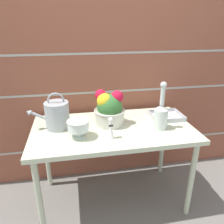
{
  "coord_description": "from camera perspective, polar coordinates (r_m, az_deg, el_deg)",
  "views": [
    {
      "loc": [
        -0.3,
        -1.58,
        1.53
      ],
      "look_at": [
        0.0,
        0.04,
        0.86
      ],
      "focal_mm": 35.0,
      "sensor_mm": 36.0,
      "label": 1
    }
  ],
  "objects": [
    {
      "name": "wire_tray",
      "position": [
        2.02,
        13.98,
        -1.18
      ],
      "size": [
        0.27,
        0.24,
        0.04
      ],
      "color": "#B7B7BC",
      "rests_on": "patio_table"
    },
    {
      "name": "figurine_vase",
      "position": [
        1.6,
        -0.38,
        -4.67
      ],
      "size": [
        0.06,
        0.06,
        0.16
      ],
      "color": "white",
      "rests_on": "patio_table"
    },
    {
      "name": "glass_decanter",
      "position": [
        1.77,
        12.65,
        -0.55
      ],
      "size": [
        0.11,
        0.11,
        0.39
      ],
      "color": "silver",
      "rests_on": "patio_table"
    },
    {
      "name": "patio_table",
      "position": [
        1.82,
        0.21,
        -5.96
      ],
      "size": [
        1.3,
        0.71,
        0.74
      ],
      "color": "beige",
      "rests_on": "ground_plane"
    },
    {
      "name": "brick_wall",
      "position": [
        2.09,
        -2.12,
        10.34
      ],
      "size": [
        3.6,
        0.08,
        2.2
      ],
      "color": "brown",
      "rests_on": "ground_plane"
    },
    {
      "name": "flower_planter",
      "position": [
        1.8,
        -0.75,
        0.82
      ],
      "size": [
        0.26,
        0.26,
        0.3
      ],
      "color": "beige",
      "rests_on": "patio_table"
    },
    {
      "name": "watering_can",
      "position": [
        1.79,
        -14.21,
        -0.73
      ],
      "size": [
        0.34,
        0.19,
        0.3
      ],
      "color": "#9EA3A8",
      "rests_on": "patio_table"
    },
    {
      "name": "ground_plane",
      "position": [
        2.22,
        0.18,
        -21.38
      ],
      "size": [
        12.0,
        12.0,
        0.0
      ],
      "primitive_type": "plane",
      "color": "slate"
    },
    {
      "name": "crystal_pedestal_bowl",
      "position": [
        1.62,
        -8.79,
        -3.64
      ],
      "size": [
        0.17,
        0.17,
        0.14
      ],
      "color": "silver",
      "rests_on": "patio_table"
    }
  ]
}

